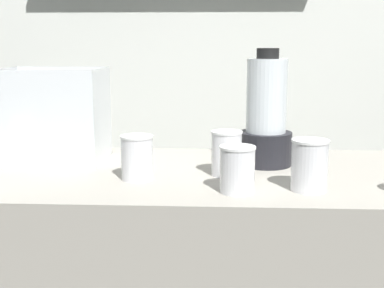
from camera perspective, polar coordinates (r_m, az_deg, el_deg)
The scene contains 7 objects.
back_wall_unit at distance 2.18m, azimuth 0.94°, elevation 11.32°, with size 2.60×0.24×2.50m.
carrot_display_bin at distance 1.64m, azimuth -15.33°, elevation 1.26°, with size 0.31×0.23×0.29m.
blender_pitcher at distance 1.53m, azimuth 8.30°, elevation 2.83°, with size 0.16×0.16×0.35m.
juice_cup_pomegranate_left at distance 1.37m, azimuth -6.17°, elevation -1.85°, with size 0.09×0.09×0.12m.
juice_cup_orange_middle at distance 1.41m, azimuth 3.90°, elevation -1.31°, with size 0.09×0.09×0.12m.
juice_cup_beet_right at distance 1.25m, azimuth 5.10°, elevation -3.20°, with size 0.09×0.09×0.12m.
juice_cup_carrot_far_right at distance 1.29m, azimuth 13.04°, elevation -2.57°, with size 0.09×0.09×0.13m.
Camera 1 is at (0.07, -1.41, 1.26)m, focal length 47.52 mm.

